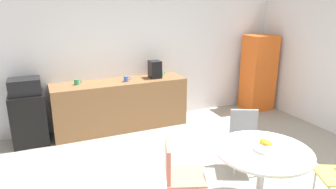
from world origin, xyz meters
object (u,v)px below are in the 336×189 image
Objects in this scene: coffee_maker at (155,69)px; locker_cabinet at (258,73)px; mug_green at (126,79)px; mug_red at (77,82)px; microwave at (25,87)px; mini_fridge at (29,119)px; chair_gray at (244,133)px; mug_white at (161,74)px; chair_coral at (177,170)px; round_table at (262,162)px; fruit_bowl at (266,146)px.

locker_cabinet is at bearing -2.44° from coffee_maker.
mug_green and mug_red have the same top height.
mug_red is (0.81, 0.06, -0.02)m from microwave.
mini_fridge is 0.55m from microwave.
mug_white is (-0.37, 2.12, 0.43)m from chair_gray.
mini_fridge is at bearing 180.00° from coffee_maker.
coffee_maker is (-0.53, 2.06, 0.54)m from chair_gray.
mini_fridge is 2.96m from chair_coral.
mug_red is at bearing 4.14° from mini_fridge.
round_table is (2.34, -2.90, -0.38)m from microwave.
chair_gray is (-1.82, -1.96, -0.28)m from locker_cabinet.
microwave is at bearing 143.19° from chair_gray.
mug_red is at bearing 117.44° from round_table.
fruit_bowl is 2.93m from coffee_maker.
microwave reaches higher than mug_green.
round_table is (2.34, -2.90, 0.17)m from mini_fridge.
round_table is 0.93m from chair_coral.
mug_red is at bearing 104.12° from chair_coral.
mini_fridge reaches higher than chair_coral.
mini_fridge is 6.53× the size of mug_white.
chair_gray is at bearing 64.20° from round_table.
coffee_maker is at bearing 92.40° from round_table.
mug_white is (0.91, 2.63, 0.43)m from chair_coral.
mini_fridge is at bearing 177.98° from mug_green.
chair_gray is 1.00× the size of chair_coral.
chair_gray is 2.19m from coffee_maker.
locker_cabinet is at bearing 51.44° from round_table.
chair_coral is 6.43× the size of mug_white.
mini_fridge is at bearing 128.98° from round_table.
round_table is 0.20m from fruit_bowl.
locker_cabinet is 3.77m from mug_red.
mug_green is (0.18, 2.51, 0.43)m from chair_coral.
chair_gray is at bearing 21.83° from chair_coral.
locker_cabinet reaches higher than chair_gray.
chair_coral is 6.43× the size of mug_red.
microwave is 2.22m from coffee_maker.
microwave is 1.50× the size of coffee_maker.
round_table is 3.21× the size of coffee_maker.
locker_cabinet is 3.58m from round_table.
locker_cabinet is 12.44× the size of mug_red.
locker_cabinet is 2.21m from mug_white.
round_table is 1.24× the size of chair_coral.
mug_white is (0.03, 2.98, 0.16)m from fruit_bowl.
locker_cabinet is at bearing -1.25° from mini_fridge.
fruit_bowl is (2.35, -2.92, 0.37)m from mini_fridge.
chair_gray is 6.43× the size of mug_red.
locker_cabinet is 1.93× the size of chair_coral.
fruit_bowl is at bearing -51.12° from mini_fridge.
locker_cabinet reaches higher than chair_coral.
microwave is at bearing 119.79° from chair_coral.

